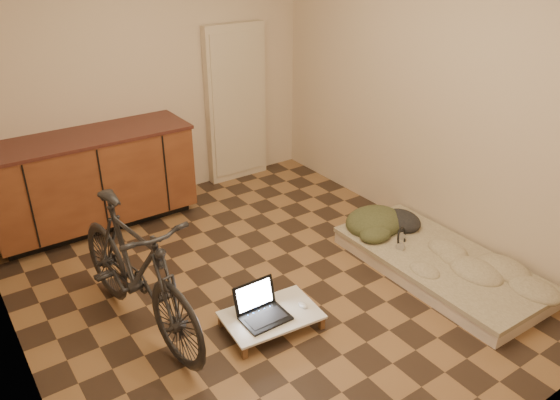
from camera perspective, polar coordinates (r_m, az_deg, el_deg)
room_shell at (r=3.84m, az=-2.29°, el=7.36°), size 3.50×4.00×2.60m
cabinets at (r=5.34m, az=-19.02°, el=1.93°), size 1.84×0.62×0.91m
appliance_panel at (r=6.03m, az=-4.62°, el=9.96°), size 0.70×0.10×1.70m
bicycle at (r=3.82m, az=-14.86°, el=-6.47°), size 0.68×1.70×1.07m
futon at (r=4.72m, az=16.29°, el=-6.46°), size 0.85×1.75×0.15m
clothing_pile at (r=4.96m, az=10.67°, el=-1.51°), size 0.59×0.50×0.24m
headphones at (r=4.73m, az=12.59°, el=-3.81°), size 0.28×0.27×0.14m
lap_desk at (r=3.95m, az=-0.92°, el=-11.99°), size 0.71×0.50×0.11m
laptop at (r=3.91m, az=-1.96°, el=-11.39°), size 0.33×0.29×0.22m
mouse at (r=4.00m, az=2.44°, el=-10.91°), size 0.06×0.09×0.03m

